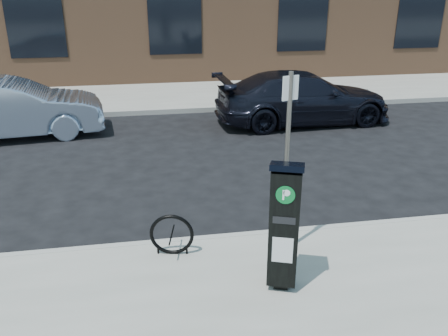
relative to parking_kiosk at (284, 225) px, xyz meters
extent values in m
plane|color=black|center=(-0.32, 1.46, -1.07)|extent=(120.00, 120.00, 0.00)
cube|color=gray|center=(-0.32, 15.46, -1.00)|extent=(60.00, 12.00, 0.15)
cube|color=#9E9B93|center=(-0.32, 1.44, -1.00)|extent=(60.00, 0.12, 0.16)
cube|color=#9E9B93|center=(-0.32, 9.48, -1.00)|extent=(60.00, 0.12, 0.16)
cube|color=black|center=(-5.32, 13.44, 1.93)|extent=(2.00, 0.06, 3.50)
cube|color=black|center=(-0.32, 13.44, 1.93)|extent=(2.00, 0.06, 3.50)
cube|color=black|center=(4.68, 13.44, 1.93)|extent=(2.00, 0.06, 3.50)
cube|color=black|center=(9.68, 13.44, 1.93)|extent=(2.00, 0.06, 3.50)
cube|color=black|center=(0.00, 0.00, -0.88)|extent=(0.24, 0.24, 0.09)
cube|color=black|center=(0.00, 0.00, -0.03)|extent=(0.47, 0.44, 1.60)
cube|color=black|center=(0.00, 0.00, 0.80)|extent=(0.51, 0.48, 0.15)
cylinder|color=#075823|center=(-0.06, -0.16, 0.50)|extent=(0.23, 0.09, 0.23)
cube|color=white|center=(-0.06, -0.16, 0.50)|extent=(0.08, 0.04, 0.13)
cube|color=silver|center=(-0.06, -0.16, -0.27)|extent=(0.25, 0.10, 0.36)
cube|color=black|center=(-0.06, -0.16, 0.16)|extent=(0.27, 0.10, 0.09)
cylinder|color=#5F5853|center=(0.25, 0.82, -0.91)|extent=(0.22, 0.22, 0.03)
cylinder|color=#5F5853|center=(0.25, 0.82, 0.44)|extent=(0.07, 0.07, 2.72)
cube|color=silver|center=(0.25, 0.82, 1.58)|extent=(0.24, 0.09, 0.33)
torus|color=black|center=(-1.38, 1.05, -0.60)|extent=(0.66, 0.18, 0.66)
cylinder|color=black|center=(-1.59, 1.10, -0.86)|extent=(0.03, 0.03, 0.13)
cylinder|color=black|center=(-1.17, 1.01, -0.86)|extent=(0.03, 0.03, 0.13)
imported|color=#9FB0CA|center=(-5.14, 7.86, -0.30)|extent=(4.85, 2.13, 1.55)
imported|color=black|center=(2.93, 7.86, -0.33)|extent=(5.21, 2.31, 1.49)
camera|label=1|loc=(-1.66, -5.11, 2.94)|focal=38.00mm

